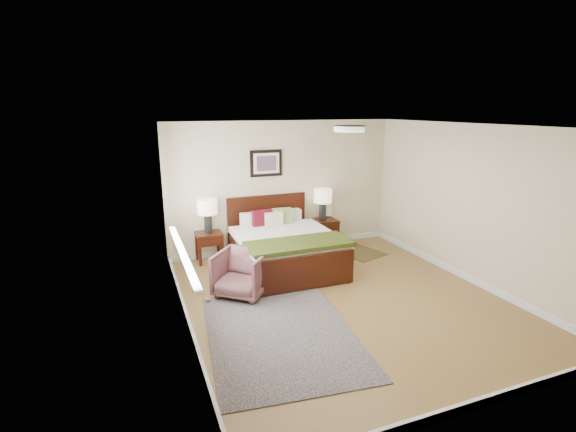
% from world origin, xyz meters
% --- Properties ---
extents(floor, '(5.00, 5.00, 0.00)m').
position_xyz_m(floor, '(0.00, 0.00, 0.00)').
color(floor, brown).
rests_on(floor, ground).
extents(back_wall, '(4.50, 0.04, 2.50)m').
position_xyz_m(back_wall, '(0.00, 2.50, 1.25)').
color(back_wall, '#C9B292').
rests_on(back_wall, ground).
extents(front_wall, '(4.50, 0.04, 2.50)m').
position_xyz_m(front_wall, '(0.00, -2.50, 1.25)').
color(front_wall, '#C9B292').
rests_on(front_wall, ground).
extents(left_wall, '(0.04, 5.00, 2.50)m').
position_xyz_m(left_wall, '(-2.25, 0.00, 1.25)').
color(left_wall, '#C9B292').
rests_on(left_wall, ground).
extents(right_wall, '(0.04, 5.00, 2.50)m').
position_xyz_m(right_wall, '(2.25, 0.00, 1.25)').
color(right_wall, '#C9B292').
rests_on(right_wall, ground).
extents(ceiling, '(4.50, 5.00, 0.02)m').
position_xyz_m(ceiling, '(0.00, 0.00, 2.50)').
color(ceiling, white).
rests_on(ceiling, back_wall).
extents(window, '(0.11, 2.72, 1.32)m').
position_xyz_m(window, '(-2.20, 0.70, 1.38)').
color(window, silver).
rests_on(window, left_wall).
extents(door, '(0.06, 1.00, 2.18)m').
position_xyz_m(door, '(-2.23, -1.75, 1.07)').
color(door, silver).
rests_on(door, ground).
extents(ceil_fixture, '(0.44, 0.44, 0.08)m').
position_xyz_m(ceil_fixture, '(0.00, 0.00, 2.47)').
color(ceil_fixture, white).
rests_on(ceil_fixture, ceiling).
extents(bed, '(1.68, 2.03, 1.09)m').
position_xyz_m(bed, '(-0.35, 1.50, 0.51)').
color(bed, black).
rests_on(bed, ground).
extents(wall_art, '(0.62, 0.05, 0.50)m').
position_xyz_m(wall_art, '(-0.35, 2.47, 1.72)').
color(wall_art, black).
rests_on(wall_art, back_wall).
extents(nightstand_left, '(0.46, 0.41, 0.55)m').
position_xyz_m(nightstand_left, '(-1.53, 2.25, 0.43)').
color(nightstand_left, black).
rests_on(nightstand_left, ground).
extents(nightstand_right, '(0.57, 0.43, 0.57)m').
position_xyz_m(nightstand_right, '(0.75, 2.26, 0.35)').
color(nightstand_right, black).
rests_on(nightstand_right, ground).
extents(lamp_left, '(0.36, 0.36, 0.61)m').
position_xyz_m(lamp_left, '(-1.53, 2.27, 0.98)').
color(lamp_left, black).
rests_on(lamp_left, nightstand_left).
extents(lamp_right, '(0.36, 0.36, 0.61)m').
position_xyz_m(lamp_right, '(0.75, 2.27, 1.00)').
color(lamp_right, black).
rests_on(lamp_right, nightstand_right).
extents(armchair, '(1.02, 1.03, 0.67)m').
position_xyz_m(armchair, '(-1.34, 0.71, 0.34)').
color(armchair, brown).
rests_on(armchair, ground).
extents(rug_persian, '(2.03, 2.67, 0.01)m').
position_xyz_m(rug_persian, '(-1.19, -0.57, 0.01)').
color(rug_persian, '#0C1B3C').
rests_on(rug_persian, ground).
extents(rug_navy, '(1.01, 1.25, 0.01)m').
position_xyz_m(rug_navy, '(1.24, 1.80, 0.01)').
color(rug_navy, black).
rests_on(rug_navy, ground).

